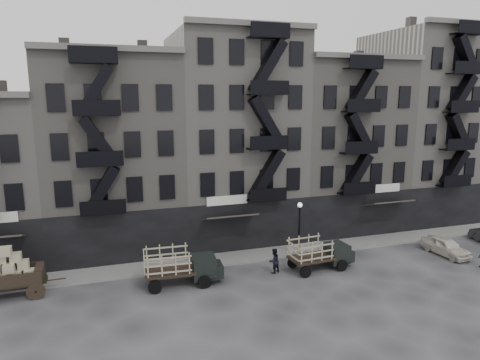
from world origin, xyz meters
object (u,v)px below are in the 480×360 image
object	(u,v)px
wagon	(9,269)
stake_truck_west	(181,264)
stake_truck_east	(320,251)
pedestrian_mid	(274,261)
car_east	(446,246)

from	to	relation	value
wagon	stake_truck_west	bearing A→B (deg)	-10.22
stake_truck_east	pedestrian_mid	bearing A→B (deg)	169.13
car_east	wagon	bearing A→B (deg)	170.64
stake_truck_west	pedestrian_mid	size ratio (longest dim) A/B	2.90
car_east	pedestrian_mid	size ratio (longest dim) A/B	2.27
wagon	car_east	xyz separation A→B (m)	(30.67, -2.46, -1.15)
wagon	stake_truck_east	world-z (taller)	wagon
stake_truck_east	stake_truck_west	bearing A→B (deg)	172.65
wagon	stake_truck_west	xyz separation A→B (m)	(10.25, -1.47, -0.40)
car_east	pedestrian_mid	bearing A→B (deg)	171.69
stake_truck_west	stake_truck_east	size ratio (longest dim) A/B	1.06
wagon	stake_truck_east	size ratio (longest dim) A/B	0.80
wagon	pedestrian_mid	bearing A→B (deg)	-7.53
stake_truck_east	wagon	bearing A→B (deg)	169.98
car_east	pedestrian_mid	distance (m)	14.00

